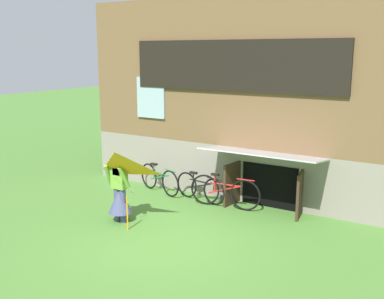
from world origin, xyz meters
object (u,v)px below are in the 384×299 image
(kite, at_px, (116,175))
(bicycle_green, at_px, (159,179))
(bicycle_red, at_px, (225,192))
(bicycle_black, at_px, (200,187))
(person, at_px, (120,194))

(kite, xyz_separation_m, bicycle_green, (-0.93, 2.79, -0.91))
(bicycle_red, bearing_deg, bicycle_black, 165.40)
(bicycle_black, distance_m, bicycle_green, 1.29)
(bicycle_red, height_order, bicycle_black, bicycle_red)
(person, relative_size, bicycle_red, 0.85)
(bicycle_red, bearing_deg, kite, -119.18)
(person, distance_m, bicycle_green, 2.27)
(person, bearing_deg, bicycle_black, 65.21)
(bicycle_red, bearing_deg, bicycle_green, 169.53)
(kite, distance_m, bicycle_red, 2.99)
(bicycle_red, distance_m, bicycle_green, 2.05)
(bicycle_red, distance_m, bicycle_black, 0.77)
(kite, xyz_separation_m, bicycle_black, (0.37, 2.74, -0.93))
(kite, bearing_deg, bicycle_black, 82.40)
(bicycle_black, xyz_separation_m, bicycle_green, (-1.29, 0.04, 0.02))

